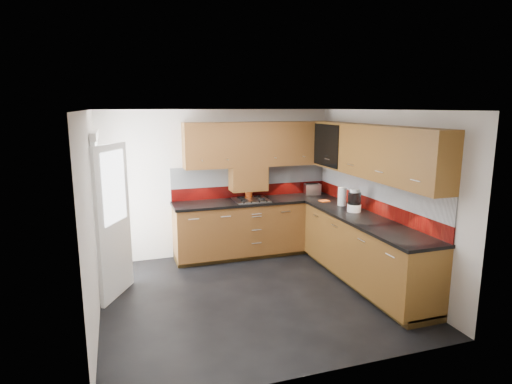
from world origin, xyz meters
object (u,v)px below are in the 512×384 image
object	(u,v)px
toaster	(312,189)
food_processor	(354,201)
utensil_pot	(249,192)
gas_hob	(251,200)

from	to	relation	value
toaster	food_processor	bearing A→B (deg)	-88.37
toaster	food_processor	size ratio (longest dim) A/B	0.87
toaster	utensil_pot	bearing A→B (deg)	176.78
utensil_pot	food_processor	bearing A→B (deg)	-49.49
utensil_pot	food_processor	size ratio (longest dim) A/B	1.27
utensil_pot	toaster	distance (m)	1.14
toaster	gas_hob	bearing A→B (deg)	-173.52
utensil_pot	toaster	world-z (taller)	utensil_pot
toaster	food_processor	distance (m)	1.32
gas_hob	utensil_pot	distance (m)	0.21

